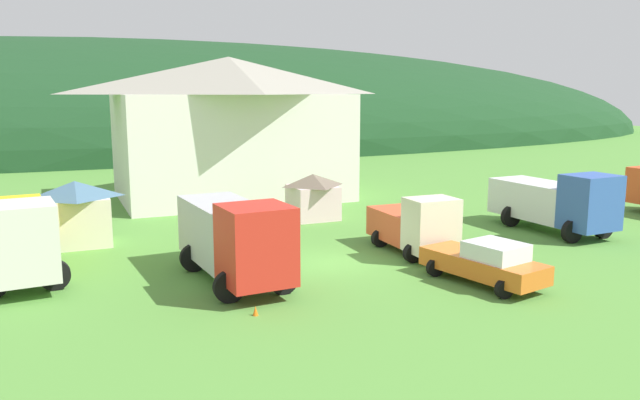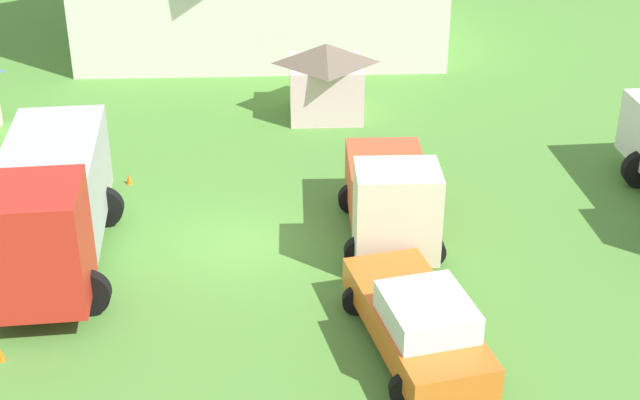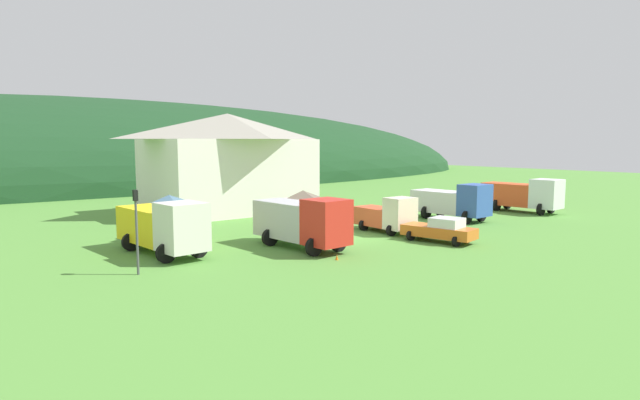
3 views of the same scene
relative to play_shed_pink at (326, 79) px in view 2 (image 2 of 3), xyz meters
The scene contains 7 objects.
ground_plane 9.28m from the play_shed_pink, 105.86° to the right, with size 200.00×200.00×0.00m, color #518C38.
play_shed_pink is the anchor object (origin of this frame).
crane_truck_red 12.16m from the play_shed_pink, 126.25° to the right, with size 3.40×7.15×3.26m.
light_truck_cream 8.92m from the play_shed_pink, 82.08° to the right, with size 2.56×4.86×2.67m.
service_pickup_orange 13.74m from the play_shed_pink, 84.67° to the right, with size 2.95×5.10×1.66m.
traffic_cone_near_pickup 15.58m from the play_shed_pink, 119.23° to the right, with size 0.36×0.36×0.63m, color orange.
traffic_cone_mid_row 8.03m from the play_shed_pink, 139.61° to the right, with size 0.36×0.36×0.62m, color orange.
Camera 2 is at (1.00, -20.94, 12.11)m, focal length 52.07 mm.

